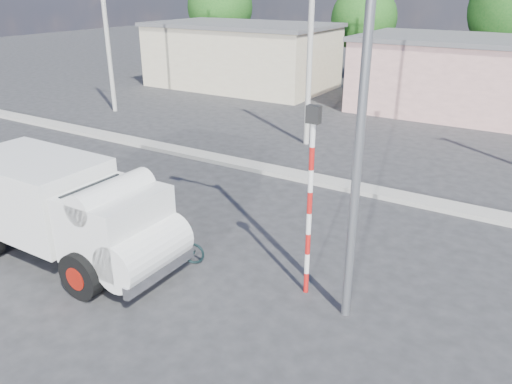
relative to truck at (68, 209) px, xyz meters
The scene contains 10 objects.
ground_plane 2.95m from the truck, ahead, with size 120.00×120.00×0.00m, color #29292B.
median 8.77m from the truck, 72.70° to the left, with size 40.00×0.80×0.16m, color #99968E.
truck is the anchor object (origin of this frame).
bicycle 2.72m from the truck, 28.80° to the left, with size 0.61×1.74×0.91m, color black.
cyclist 2.63m from the truck, 28.80° to the left, with size 0.56×0.37×1.54m, color silver.
traffic_pole 6.16m from the truck, 17.07° to the left, with size 0.28×0.18×4.36m.
streetlight 7.74m from the truck, 12.38° to the left, with size 2.34×0.22×9.00m.
building_row 22.59m from the truck, 80.63° to the left, with size 37.80×7.30×4.44m.
tree_row 29.09m from the truck, 89.38° to the left, with size 34.13×7.32×8.10m.
utility_poles 13.85m from the truck, 64.60° to the left, with size 35.40×0.24×8.00m.
Camera 1 is at (7.36, -7.43, 6.56)m, focal length 35.00 mm.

